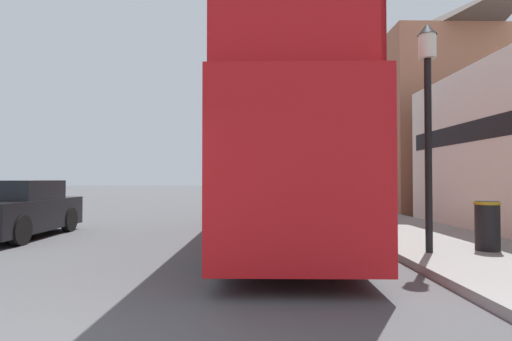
{
  "coord_description": "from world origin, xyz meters",
  "views": [
    {
      "loc": [
        2.33,
        -2.54,
        1.51
      ],
      "look_at": [
        2.52,
        6.43,
        1.71
      ],
      "focal_mm": 28.0,
      "sensor_mm": 36.0,
      "label": 1
    }
  ],
  "objects_px": {
    "parked_car_ahead_of_bus": "(284,198)",
    "parked_car_far_side": "(18,211)",
    "lamp_post_third": "(300,147)",
    "lamp_post_nearest": "(428,93)",
    "lamp_post_second": "(332,131)",
    "litter_bin": "(487,224)",
    "tour_bus": "(281,163)"
  },
  "relations": [
    {
      "from": "parked_car_ahead_of_bus",
      "to": "parked_car_far_side",
      "type": "bearing_deg",
      "value": -133.13
    },
    {
      "from": "parked_car_ahead_of_bus",
      "to": "lamp_post_third",
      "type": "xyz_separation_m",
      "value": [
        1.51,
        5.9,
        2.81
      ]
    },
    {
      "from": "parked_car_far_side",
      "to": "lamp_post_nearest",
      "type": "height_order",
      "value": "lamp_post_nearest"
    },
    {
      "from": "parked_car_ahead_of_bus",
      "to": "lamp_post_second",
      "type": "xyz_separation_m",
      "value": [
        1.68,
        -2.31,
        2.74
      ]
    },
    {
      "from": "lamp_post_second",
      "to": "litter_bin",
      "type": "height_order",
      "value": "lamp_post_second"
    },
    {
      "from": "parked_car_far_side",
      "to": "lamp_post_second",
      "type": "distance_m",
      "value": 10.96
    },
    {
      "from": "litter_bin",
      "to": "parked_car_far_side",
      "type": "bearing_deg",
      "value": 164.92
    },
    {
      "from": "tour_bus",
      "to": "lamp_post_nearest",
      "type": "xyz_separation_m",
      "value": [
        2.59,
        -2.38,
        1.23
      ]
    },
    {
      "from": "parked_car_ahead_of_bus",
      "to": "parked_car_far_side",
      "type": "xyz_separation_m",
      "value": [
        -7.59,
        -7.48,
        0.03
      ]
    },
    {
      "from": "lamp_post_second",
      "to": "lamp_post_nearest",
      "type": "bearing_deg",
      "value": -89.31
    },
    {
      "from": "parked_car_ahead_of_bus",
      "to": "litter_bin",
      "type": "bearing_deg",
      "value": -71.57
    },
    {
      "from": "parked_car_ahead_of_bus",
      "to": "parked_car_far_side",
      "type": "distance_m",
      "value": 10.66
    },
    {
      "from": "lamp_post_third",
      "to": "parked_car_ahead_of_bus",
      "type": "bearing_deg",
      "value": -104.31
    },
    {
      "from": "parked_car_far_side",
      "to": "lamp_post_third",
      "type": "relative_size",
      "value": 0.81
    },
    {
      "from": "parked_car_far_side",
      "to": "litter_bin",
      "type": "xyz_separation_m",
      "value": [
        10.58,
        -2.85,
        -0.06
      ]
    },
    {
      "from": "lamp_post_second",
      "to": "lamp_post_third",
      "type": "relative_size",
      "value": 0.98
    },
    {
      "from": "lamp_post_nearest",
      "to": "parked_car_far_side",
      "type": "bearing_deg",
      "value": 162.07
    },
    {
      "from": "tour_bus",
      "to": "litter_bin",
      "type": "distance_m",
      "value": 4.58
    },
    {
      "from": "lamp_post_third",
      "to": "litter_bin",
      "type": "height_order",
      "value": "lamp_post_third"
    },
    {
      "from": "lamp_post_nearest",
      "to": "lamp_post_third",
      "type": "relative_size",
      "value": 0.89
    },
    {
      "from": "lamp_post_nearest",
      "to": "parked_car_ahead_of_bus",
      "type": "bearing_deg",
      "value": 99.6
    },
    {
      "from": "parked_car_far_side",
      "to": "lamp_post_second",
      "type": "bearing_deg",
      "value": -150.02
    },
    {
      "from": "tour_bus",
      "to": "parked_car_ahead_of_bus",
      "type": "bearing_deg",
      "value": 86.44
    },
    {
      "from": "parked_car_far_side",
      "to": "lamp_post_second",
      "type": "xyz_separation_m",
      "value": [
        9.27,
        5.18,
        2.71
      ]
    },
    {
      "from": "lamp_post_nearest",
      "to": "lamp_post_second",
      "type": "relative_size",
      "value": 0.91
    },
    {
      "from": "parked_car_ahead_of_bus",
      "to": "lamp_post_nearest",
      "type": "relative_size",
      "value": 1.02
    },
    {
      "from": "lamp_post_second",
      "to": "parked_car_far_side",
      "type": "bearing_deg",
      "value": -150.8
    },
    {
      "from": "parked_car_far_side",
      "to": "litter_bin",
      "type": "bearing_deg",
      "value": 165.7
    },
    {
      "from": "tour_bus",
      "to": "litter_bin",
      "type": "relative_size",
      "value": 10.16
    },
    {
      "from": "parked_car_ahead_of_bus",
      "to": "litter_bin",
      "type": "height_order",
      "value": "parked_car_ahead_of_bus"
    },
    {
      "from": "tour_bus",
      "to": "lamp_post_second",
      "type": "height_order",
      "value": "lamp_post_second"
    },
    {
      "from": "parked_car_far_side",
      "to": "litter_bin",
      "type": "height_order",
      "value": "parked_car_far_side"
    }
  ]
}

